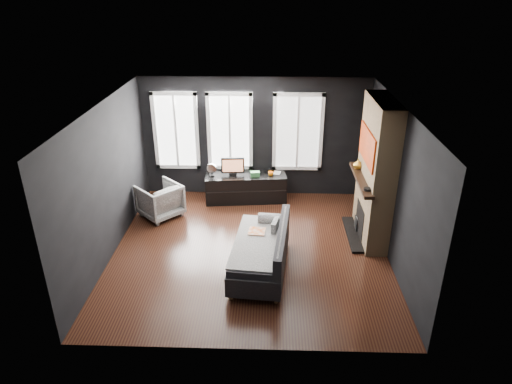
{
  "coord_description": "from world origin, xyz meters",
  "views": [
    {
      "loc": [
        0.35,
        -7.2,
        4.58
      ],
      "look_at": [
        0.1,
        0.3,
        1.05
      ],
      "focal_mm": 32.0,
      "sensor_mm": 36.0,
      "label": 1
    }
  ],
  "objects_px": {
    "monitor": "(233,165)",
    "book": "(274,169)",
    "mug": "(271,173)",
    "mantel_vase": "(358,164)",
    "sofa": "(260,249)",
    "media_console": "(246,188)",
    "armchair": "(160,199)"
  },
  "relations": [
    {
      "from": "media_console",
      "to": "book",
      "type": "relative_size",
      "value": 8.71
    },
    {
      "from": "book",
      "to": "mantel_vase",
      "type": "bearing_deg",
      "value": -36.49
    },
    {
      "from": "media_console",
      "to": "book",
      "type": "bearing_deg",
      "value": 7.22
    },
    {
      "from": "sofa",
      "to": "mantel_vase",
      "type": "height_order",
      "value": "mantel_vase"
    },
    {
      "from": "sofa",
      "to": "media_console",
      "type": "relative_size",
      "value": 1.07
    },
    {
      "from": "media_console",
      "to": "monitor",
      "type": "relative_size",
      "value": 3.44
    },
    {
      "from": "monitor",
      "to": "mug",
      "type": "distance_m",
      "value": 0.86
    },
    {
      "from": "media_console",
      "to": "mug",
      "type": "distance_m",
      "value": 0.67
    },
    {
      "from": "sofa",
      "to": "armchair",
      "type": "bearing_deg",
      "value": 144.1
    },
    {
      "from": "monitor",
      "to": "book",
      "type": "relative_size",
      "value": 2.53
    },
    {
      "from": "sofa",
      "to": "monitor",
      "type": "xyz_separation_m",
      "value": [
        -0.67,
        2.7,
        0.44
      ]
    },
    {
      "from": "mantel_vase",
      "to": "sofa",
      "type": "bearing_deg",
      "value": -138.01
    },
    {
      "from": "sofa",
      "to": "book",
      "type": "bearing_deg",
      "value": 90.99
    },
    {
      "from": "sofa",
      "to": "book",
      "type": "height_order",
      "value": "sofa"
    },
    {
      "from": "media_console",
      "to": "book",
      "type": "distance_m",
      "value": 0.76
    },
    {
      "from": "mug",
      "to": "book",
      "type": "relative_size",
      "value": 0.58
    },
    {
      "from": "sofa",
      "to": "monitor",
      "type": "distance_m",
      "value": 2.82
    },
    {
      "from": "armchair",
      "to": "book",
      "type": "xyz_separation_m",
      "value": [
        2.39,
        0.95,
        0.32
      ]
    },
    {
      "from": "media_console",
      "to": "armchair",
      "type": "bearing_deg",
      "value": -161.18
    },
    {
      "from": "mug",
      "to": "book",
      "type": "xyz_separation_m",
      "value": [
        0.07,
        0.16,
        0.04
      ]
    },
    {
      "from": "sofa",
      "to": "mantel_vase",
      "type": "bearing_deg",
      "value": 47.66
    },
    {
      "from": "monitor",
      "to": "mantel_vase",
      "type": "xyz_separation_m",
      "value": [
        2.52,
        -1.04,
        0.48
      ]
    },
    {
      "from": "monitor",
      "to": "mug",
      "type": "xyz_separation_m",
      "value": [
        0.84,
        0.0,
        -0.17
      ]
    },
    {
      "from": "monitor",
      "to": "book",
      "type": "bearing_deg",
      "value": 5.81
    },
    {
      "from": "mug",
      "to": "monitor",
      "type": "bearing_deg",
      "value": -179.9
    },
    {
      "from": "armchair",
      "to": "monitor",
      "type": "height_order",
      "value": "monitor"
    },
    {
      "from": "sofa",
      "to": "mug",
      "type": "height_order",
      "value": "sofa"
    },
    {
      "from": "sofa",
      "to": "book",
      "type": "xyz_separation_m",
      "value": [
        0.23,
        2.86,
        0.31
      ]
    },
    {
      "from": "mug",
      "to": "mantel_vase",
      "type": "xyz_separation_m",
      "value": [
        1.68,
        -1.04,
        0.65
      ]
    },
    {
      "from": "armchair",
      "to": "mug",
      "type": "xyz_separation_m",
      "value": [
        2.32,
        0.79,
        0.28
      ]
    },
    {
      "from": "sofa",
      "to": "armchair",
      "type": "relative_size",
      "value": 2.43
    },
    {
      "from": "mantel_vase",
      "to": "armchair",
      "type": "bearing_deg",
      "value": 176.49
    }
  ]
}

